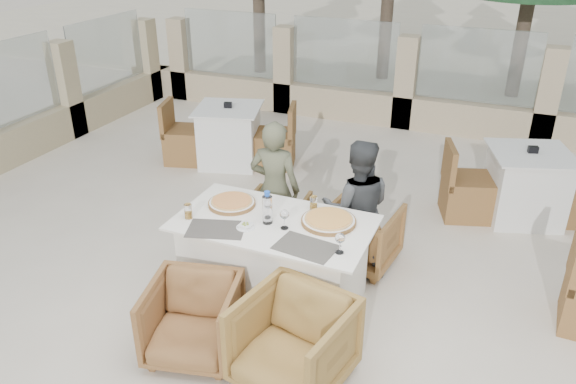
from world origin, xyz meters
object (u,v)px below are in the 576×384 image
at_px(wine_glass_near, 284,218).
at_px(diner_left, 275,189).
at_px(olive_dish, 246,225).
at_px(armchair_near_left, 193,320).
at_px(wine_glass_corner, 340,242).
at_px(diner_right, 357,209).
at_px(beer_glass_left, 188,211).
at_px(water_bottle, 267,207).
at_px(armchair_far_right, 362,235).
at_px(armchair_near_right, 293,343).
at_px(beer_glass_right, 313,203).
at_px(armchair_far_left, 277,221).
at_px(bg_table_b, 525,186).
at_px(wine_glass_centre, 267,206).
at_px(bg_table_a, 229,136).
at_px(dining_table, 274,261).
at_px(pizza_right, 329,220).
at_px(pizza_left, 232,202).

distance_m(wine_glass_near, diner_left, 0.93).
xyz_separation_m(olive_dish, armchair_near_left, (-0.12, -0.66, -0.49)).
bearing_deg(wine_glass_corner, diner_right, 98.26).
distance_m(beer_glass_left, diner_left, 1.02).
height_order(water_bottle, diner_left, diner_left).
xyz_separation_m(armchair_far_right, diner_left, (-0.84, -0.11, 0.38)).
xyz_separation_m(beer_glass_left, armchair_near_right, (1.17, -0.60, -0.50)).
height_order(beer_glass_right, armchair_far_left, beer_glass_right).
distance_m(beer_glass_right, bg_table_b, 2.69).
distance_m(wine_glass_centre, bg_table_a, 2.98).
xyz_separation_m(wine_glass_near, bg_table_a, (-1.87, 2.56, -0.48)).
bearing_deg(water_bottle, diner_right, 53.19).
bearing_deg(diner_right, armchair_far_left, -28.41).
height_order(armchair_far_right, armchair_near_left, armchair_near_left).
height_order(dining_table, wine_glass_centre, wine_glass_centre).
xyz_separation_m(dining_table, pizza_right, (0.42, 0.15, 0.41)).
bearing_deg(beer_glass_right, pizza_right, -40.65).
distance_m(wine_glass_corner, armchair_near_left, 1.24).
distance_m(pizza_left, bg_table_a, 2.73).
height_order(diner_right, bg_table_b, diner_right).
xyz_separation_m(wine_glass_near, diner_right, (0.38, 0.75, -0.21)).
xyz_separation_m(dining_table, bg_table_b, (1.90, 2.38, 0.00)).
height_order(armchair_near_left, bg_table_b, bg_table_b).
relative_size(wine_glass_centre, armchair_near_left, 0.28).
bearing_deg(water_bottle, wine_glass_centre, 117.15).
distance_m(armchair_far_left, bg_table_a, 2.17).
bearing_deg(bg_table_b, armchair_far_right, -149.72).
relative_size(pizza_left, wine_glass_centre, 2.20).
bearing_deg(diner_right, beer_glass_right, 35.24).
relative_size(water_bottle, armchair_near_right, 0.38).
height_order(pizza_left, pizza_right, pizza_right).
height_order(pizza_right, bg_table_b, pizza_right).
bearing_deg(pizza_right, armchair_far_right, 81.43).
bearing_deg(water_bottle, wine_glass_corner, -16.68).
xyz_separation_m(water_bottle, beer_glass_left, (-0.63, -0.18, -0.08)).
xyz_separation_m(wine_glass_centre, beer_glass_right, (0.32, 0.25, -0.03)).
bearing_deg(armchair_near_left, pizza_right, 41.28).
distance_m(armchair_far_left, armchair_near_right, 1.86).
bearing_deg(wine_glass_near, armchair_far_right, 66.34).
relative_size(armchair_far_left, armchair_near_left, 0.88).
relative_size(armchair_far_right, armchair_near_right, 0.89).
bearing_deg(armchair_near_left, armchair_far_left, 78.80).
bearing_deg(water_bottle, beer_glass_left, -164.06).
relative_size(water_bottle, bg_table_b, 0.17).
bearing_deg(olive_dish, wine_glass_near, 21.55).
xyz_separation_m(wine_glass_centre, diner_left, (-0.23, 0.67, -0.19)).
relative_size(dining_table, armchair_near_left, 2.39).
distance_m(armchair_near_left, bg_table_a, 3.64).
bearing_deg(beer_glass_right, wine_glass_centre, -141.88).
xyz_separation_m(wine_glass_corner, armchair_far_left, (-0.98, 1.08, -0.59)).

